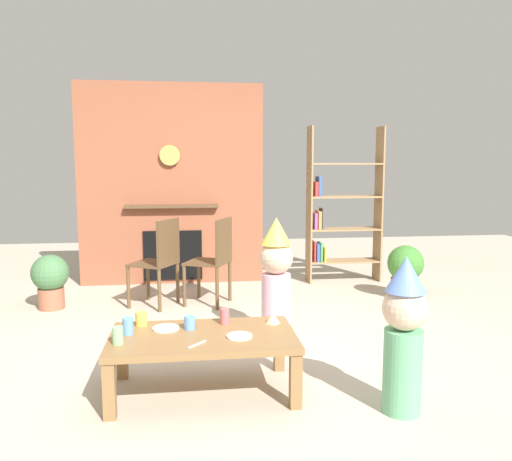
% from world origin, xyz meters
% --- Properties ---
extents(ground_plane, '(12.00, 12.00, 0.00)m').
position_xyz_m(ground_plane, '(0.00, 0.00, 0.00)').
color(ground_plane, '#BCB29E').
extents(brick_fireplace_feature, '(2.20, 0.28, 2.40)m').
position_xyz_m(brick_fireplace_feature, '(-0.60, 2.60, 1.19)').
color(brick_fireplace_feature, '#935138').
rests_on(brick_fireplace_feature, ground_plane).
extents(bookshelf, '(0.90, 0.28, 1.90)m').
position_xyz_m(bookshelf, '(1.43, 2.40, 0.86)').
color(bookshelf, '#9E7A51').
rests_on(bookshelf, ground_plane).
extents(coffee_table, '(1.17, 0.66, 0.38)m').
position_xyz_m(coffee_table, '(-0.31, -0.55, 0.33)').
color(coffee_table, olive).
rests_on(coffee_table, ground_plane).
extents(paper_cup_near_left, '(0.08, 0.08, 0.09)m').
position_xyz_m(paper_cup_near_left, '(-0.71, -0.31, 0.43)').
color(paper_cup_near_left, '#F2CC4C').
rests_on(paper_cup_near_left, coffee_table).
extents(paper_cup_near_right, '(0.07, 0.07, 0.09)m').
position_xyz_m(paper_cup_near_right, '(-0.39, -0.43, 0.42)').
color(paper_cup_near_right, '#669EE0').
rests_on(paper_cup_near_right, coffee_table).
extents(paper_cup_center, '(0.06, 0.06, 0.11)m').
position_xyz_m(paper_cup_center, '(-0.16, -0.35, 0.43)').
color(paper_cup_center, '#E5666B').
rests_on(paper_cup_center, coffee_table).
extents(paper_cup_far_left, '(0.07, 0.07, 0.11)m').
position_xyz_m(paper_cup_far_left, '(-0.78, -0.48, 0.43)').
color(paper_cup_far_left, '#669EE0').
rests_on(paper_cup_far_left, coffee_table).
extents(paper_cup_far_right, '(0.06, 0.06, 0.11)m').
position_xyz_m(paper_cup_far_right, '(-0.82, -0.65, 0.43)').
color(paper_cup_far_right, '#8CD18C').
rests_on(paper_cup_far_right, coffee_table).
extents(paper_plate_front, '(0.17, 0.17, 0.01)m').
position_xyz_m(paper_plate_front, '(-0.55, -0.41, 0.39)').
color(paper_plate_front, white).
rests_on(paper_plate_front, coffee_table).
extents(paper_plate_rear, '(0.16, 0.16, 0.01)m').
position_xyz_m(paper_plate_rear, '(-0.09, -0.62, 0.39)').
color(paper_plate_rear, white).
rests_on(paper_plate_rear, coffee_table).
extents(birthday_cake_slice, '(0.10, 0.10, 0.08)m').
position_xyz_m(birthday_cake_slice, '(0.17, -0.37, 0.42)').
color(birthday_cake_slice, '#EAC68C').
rests_on(birthday_cake_slice, coffee_table).
extents(table_fork, '(0.11, 0.12, 0.01)m').
position_xyz_m(table_fork, '(-0.35, -0.73, 0.38)').
color(table_fork, silver).
rests_on(table_fork, coffee_table).
extents(child_with_cone_hat, '(0.26, 0.26, 0.93)m').
position_xyz_m(child_with_cone_hat, '(0.84, -0.96, 0.49)').
color(child_with_cone_hat, '#66B27F').
rests_on(child_with_cone_hat, ground_plane).
extents(child_in_pink, '(0.28, 0.28, 1.01)m').
position_xyz_m(child_in_pink, '(0.32, 0.44, 0.54)').
color(child_in_pink, '#EAB2C6').
rests_on(child_in_pink, ground_plane).
extents(dining_chair_left, '(0.54, 0.54, 0.90)m').
position_xyz_m(dining_chair_left, '(-0.68, 1.50, 0.51)').
color(dining_chair_left, brown).
rests_on(dining_chair_left, ground_plane).
extents(dining_chair_middle, '(0.53, 0.53, 0.90)m').
position_xyz_m(dining_chair_middle, '(-0.13, 1.51, 0.51)').
color(dining_chair_middle, brown).
rests_on(dining_chair_middle, ground_plane).
extents(potted_plant_tall, '(0.39, 0.39, 0.58)m').
position_xyz_m(potted_plant_tall, '(1.92, 1.51, 0.31)').
color(potted_plant_tall, '#9E5B42').
rests_on(potted_plant_tall, ground_plane).
extents(potted_plant_short, '(0.37, 0.37, 0.55)m').
position_xyz_m(potted_plant_short, '(-1.78, 1.56, 0.31)').
color(potted_plant_short, '#9E5B42').
rests_on(potted_plant_short, ground_plane).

